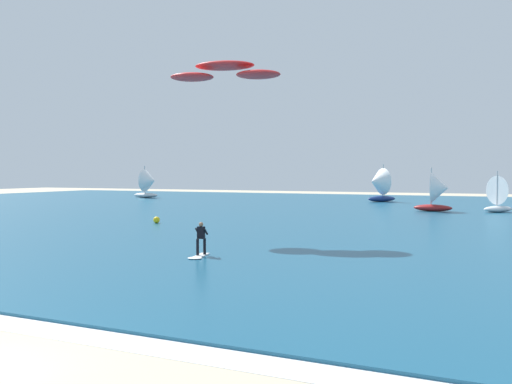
# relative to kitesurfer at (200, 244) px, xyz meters

# --- Properties ---
(ocean) EXTENTS (160.00, 90.00, 0.10)m
(ocean) POSITION_rel_kitesurfer_xyz_m (2.93, 33.71, -0.65)
(ocean) COLOR navy
(ocean) RESTS_ON ground
(shoreline_foam) EXTENTS (95.46, 2.30, 0.01)m
(shoreline_foam) POSITION_rel_kitesurfer_xyz_m (3.15, -11.26, -0.70)
(shoreline_foam) COLOR white
(shoreline_foam) RESTS_ON ground
(kitesurfer) EXTENTS (0.94, 2.02, 1.67)m
(kitesurfer) POSITION_rel_kitesurfer_xyz_m (0.00, 0.00, 0.00)
(kitesurfer) COLOR white
(kitesurfer) RESTS_ON ocean
(kite) EXTENTS (7.60, 3.83, 1.10)m
(kite) POSITION_rel_kitesurfer_xyz_m (-2.74, 8.02, 10.02)
(kite) COLOR red
(sailboat_far_left) EXTENTS (3.97, 3.34, 4.71)m
(sailboat_far_left) POSITION_rel_kitesurfer_xyz_m (8.12, 36.76, 1.56)
(sailboat_far_left) COLOR maroon
(sailboat_far_left) RESTS_ON ocean
(sailboat_mid_left) EXTENTS (4.57, 3.88, 5.33)m
(sailboat_mid_left) POSITION_rel_kitesurfer_xyz_m (-39.00, 50.62, 1.84)
(sailboat_mid_left) COLOR silver
(sailboat_mid_left) RESTS_ON ocean
(sailboat_anchored_offshore) EXTENTS (4.77, 4.82, 5.43)m
(sailboat_anchored_offshore) POSITION_rel_kitesurfer_xyz_m (-1.45, 53.44, 1.89)
(sailboat_anchored_offshore) COLOR navy
(sailboat_anchored_offshore) RESTS_ON ocean
(sailboat_far_right) EXTENTS (3.82, 3.79, 4.31)m
(sailboat_far_right) POSITION_rel_kitesurfer_xyz_m (14.31, 38.40, 1.37)
(sailboat_far_right) COLOR white
(sailboat_far_right) RESTS_ON ocean
(marker_buoy) EXTENTS (0.54, 0.54, 0.54)m
(marker_buoy) POSITION_rel_kitesurfer_xyz_m (-11.85, 13.48, -0.33)
(marker_buoy) COLOR yellow
(marker_buoy) RESTS_ON ocean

